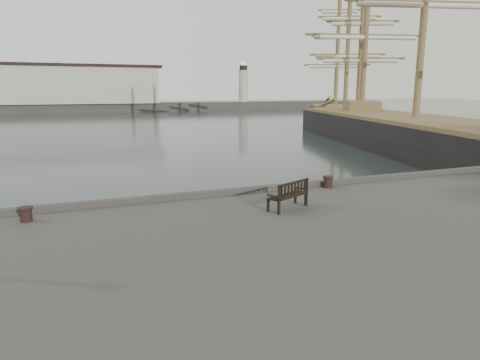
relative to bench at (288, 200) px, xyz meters
The scene contains 7 objects.
ground 3.16m from the bench, 108.35° to the left, with size 400.00×400.00×0.00m, color black.
breakwater 94.64m from the bench, 93.25° to the left, with size 140.00×9.50×12.20m.
bench is the anchor object (origin of this frame).
bollard_left 7.19m from the bench, 168.05° to the left, with size 0.37×0.37×0.39m, color black.
bollard_right 3.29m from the bench, 36.41° to the left, with size 0.39×0.39×0.41m, color black.
tall_ship_main 27.23m from the bench, 39.14° to the left, with size 18.69×41.81×30.82m.
tall_ship_far 47.15m from the bench, 52.78° to the left, with size 17.45×28.25×24.28m.
Camera 1 is at (-4.99, -13.17, 4.97)m, focal length 32.00 mm.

